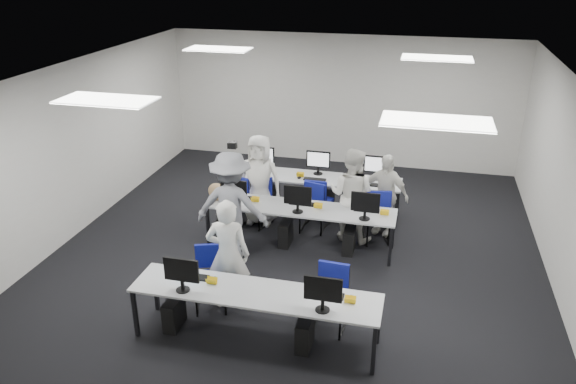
% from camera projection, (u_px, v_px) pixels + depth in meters
% --- Properties ---
extents(room, '(9.00, 9.02, 3.00)m').
position_uv_depth(room, '(298.00, 169.00, 8.92)').
color(room, black).
rests_on(room, ground).
extents(ceiling_panels, '(5.20, 4.60, 0.02)m').
position_uv_depth(ceiling_panels, '(298.00, 76.00, 8.33)').
color(ceiling_panels, white).
rests_on(ceiling_panels, room).
extents(desk_front, '(3.20, 0.70, 0.73)m').
position_uv_depth(desk_front, '(255.00, 295.00, 7.10)').
color(desk_front, '#B6B9BB').
rests_on(desk_front, ground).
extents(desk_mid, '(3.20, 0.70, 0.73)m').
position_uv_depth(desk_mid, '(300.00, 210.00, 9.42)').
color(desk_mid, '#B6B9BB').
rests_on(desk_mid, ground).
extents(desk_back, '(3.20, 0.70, 0.73)m').
position_uv_depth(desk_back, '(316.00, 180.00, 10.67)').
color(desk_back, '#B6B9BB').
rests_on(desk_back, ground).
extents(equipment_front, '(2.51, 0.41, 1.19)m').
position_uv_depth(equipment_front, '(241.00, 315.00, 7.26)').
color(equipment_front, '#0D5AAB').
rests_on(equipment_front, desk_front).
extents(equipment_mid, '(2.91, 0.41, 1.19)m').
position_uv_depth(equipment_mid, '(289.00, 227.00, 9.57)').
color(equipment_mid, white).
rests_on(equipment_mid, desk_mid).
extents(equipment_back, '(2.91, 0.41, 1.19)m').
position_uv_depth(equipment_back, '(326.00, 196.00, 10.77)').
color(equipment_back, white).
rests_on(equipment_back, desk_back).
extents(chair_0, '(0.57, 0.59, 0.90)m').
position_uv_depth(chair_0, '(211.00, 289.00, 7.95)').
color(chair_0, navy).
rests_on(chair_0, ground).
extents(chair_1, '(0.47, 0.51, 0.90)m').
position_uv_depth(chair_1, '(329.00, 309.00, 7.51)').
color(chair_1, navy).
rests_on(chair_1, ground).
extents(chair_2, '(0.57, 0.60, 0.91)m').
position_uv_depth(chair_2, '(257.00, 210.00, 10.36)').
color(chair_2, navy).
rests_on(chair_2, ground).
extents(chair_3, '(0.43, 0.47, 0.88)m').
position_uv_depth(chair_3, '(313.00, 215.00, 10.17)').
color(chair_3, navy).
rests_on(chair_3, ground).
extents(chair_4, '(0.54, 0.57, 0.85)m').
position_uv_depth(chair_4, '(375.00, 226.00, 9.78)').
color(chair_4, navy).
rests_on(chair_4, ground).
extents(chair_5, '(0.55, 0.58, 0.91)m').
position_uv_depth(chair_5, '(245.00, 204.00, 10.57)').
color(chair_5, navy).
rests_on(chair_5, ground).
extents(chair_6, '(0.53, 0.56, 0.88)m').
position_uv_depth(chair_6, '(318.00, 210.00, 10.38)').
color(chair_6, navy).
rests_on(chair_6, ground).
extents(chair_7, '(0.54, 0.57, 0.92)m').
position_uv_depth(chair_7, '(376.00, 219.00, 9.99)').
color(chair_7, navy).
rests_on(chair_7, ground).
extents(handbag, '(0.43, 0.36, 0.30)m').
position_uv_depth(handbag, '(217.00, 192.00, 9.63)').
color(handbag, olive).
rests_on(handbag, desk_mid).
extents(student_0, '(0.65, 0.47, 1.66)m').
position_uv_depth(student_0, '(228.00, 255.00, 7.75)').
color(student_0, white).
rests_on(student_0, ground).
extents(student_1, '(0.93, 0.80, 1.66)m').
position_uv_depth(student_1, '(351.00, 195.00, 9.64)').
color(student_1, white).
rests_on(student_1, ground).
extents(student_2, '(0.84, 0.56, 1.69)m').
position_uv_depth(student_2, '(260.00, 180.00, 10.22)').
color(student_2, white).
rests_on(student_2, ground).
extents(student_3, '(0.95, 0.64, 1.49)m').
position_uv_depth(student_3, '(385.00, 194.00, 9.86)').
color(student_3, white).
rests_on(student_3, ground).
extents(photographer, '(1.21, 0.72, 1.83)m').
position_uv_depth(photographer, '(231.00, 206.00, 9.01)').
color(photographer, gray).
rests_on(photographer, ground).
extents(dslr_camera, '(0.15, 0.19, 0.10)m').
position_uv_depth(dslr_camera, '(232.00, 145.00, 8.79)').
color(dslr_camera, black).
rests_on(dslr_camera, photographer).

